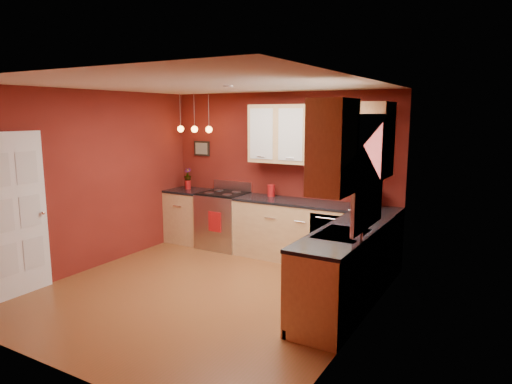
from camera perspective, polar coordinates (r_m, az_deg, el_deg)
The scene contains 27 objects.
floor at distance 6.01m, azimuth -6.48°, elevation -12.37°, with size 4.20×4.20×0.00m, color brown.
ceiling at distance 5.58m, azimuth -7.00°, elevation 13.19°, with size 4.00×4.20×0.02m, color silver.
wall_back at distance 7.42m, azimuth 3.01°, elevation 2.32°, with size 4.00×0.02×2.60m, color maroon.
wall_front at distance 4.20m, azimuth -24.14°, elevation -4.30°, with size 4.00×0.02×2.60m, color maroon.
wall_left at distance 7.03m, azimuth -19.92°, elevation 1.33°, with size 0.02×4.20×2.60m, color maroon.
wall_right at distance 4.75m, azimuth 12.99°, elevation -2.13°, with size 0.02×4.20×2.60m, color maroon.
base_cabinets_back_left at distance 8.21m, azimuth -8.34°, elevation -3.08°, with size 0.70×0.60×0.90m, color #DBB375.
base_cabinets_back_right at distance 7.02m, azimuth 7.16°, elevation -5.25°, with size 2.54×0.60×0.90m, color #DBB375.
base_cabinets_right at distance 5.48m, azimuth 11.03°, elevation -9.69°, with size 0.60×2.10×0.90m, color #DBB375.
counter_back_left at distance 8.12m, azimuth -8.42°, elevation 0.16°, with size 0.70×0.62×0.04m, color black.
counter_back_right at distance 6.91m, azimuth 7.24°, elevation -1.49°, with size 2.54×0.62×0.04m, color black.
counter_right at distance 5.35m, azimuth 11.19°, elevation -4.93°, with size 0.62×2.10×0.04m, color black.
gas_range at distance 7.78m, azimuth -4.11°, elevation -3.48°, with size 0.76×0.64×1.11m.
dishwasher_front at distance 6.63m, azimuth 9.13°, elevation -6.21°, with size 0.60×0.02×0.80m, color #ADACB1.
sink at distance 5.21m, azimuth 10.67°, elevation -5.36°, with size 0.50×0.70×0.33m.
window at distance 4.98m, azimuth 13.91°, elevation 2.90°, with size 0.06×1.02×1.22m.
door_left_wall at distance 6.36m, azimuth -27.86°, elevation -2.58°, with size 0.12×0.82×2.05m.
upper_cabinets_back at distance 6.96m, azimuth 6.83°, elevation 7.14°, with size 2.00×0.35×0.90m, color #DBB375.
upper_cabinets_right at distance 5.03m, azimuth 12.46°, elevation 6.01°, with size 0.35×1.95×0.90m, color #DBB375.
wall_picture at distance 8.19m, azimuth -6.78°, elevation 5.43°, with size 0.32×0.03×0.26m, color black.
pendant_lights at distance 7.85m, azimuth -7.69°, elevation 7.84°, with size 0.71×0.11×0.66m.
red_canister at distance 7.36m, azimuth 1.90°, elevation 0.18°, with size 0.13×0.13×0.19m.
red_vase at distance 8.17m, azimuth -8.52°, elevation 0.92°, with size 0.10×0.10×0.16m, color #A61113.
flowers at distance 8.14m, azimuth -8.55°, elevation 2.13°, with size 0.13×0.13×0.23m, color #A61113.
coffee_maker at distance 6.74m, azimuth 14.51°, elevation -0.82°, with size 0.21×0.20×0.26m.
soap_pump at distance 4.90m, azimuth 12.58°, elevation -4.88°, with size 0.09×0.09×0.20m, color white.
dish_towel at distance 7.48m, azimuth -5.19°, elevation -3.73°, with size 0.24×0.02×0.33m, color #A61113.
Camera 1 is at (3.35, -4.46, 2.26)m, focal length 32.00 mm.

